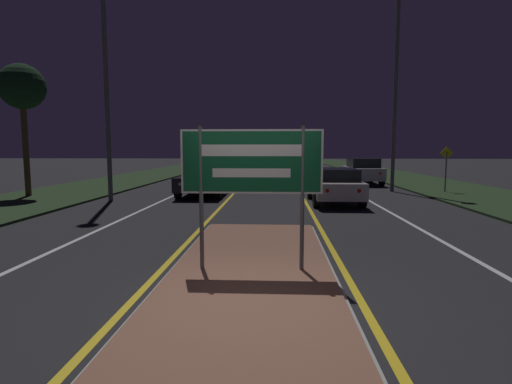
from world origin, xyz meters
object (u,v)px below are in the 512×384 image
(car_approaching_2, at_px, (250,162))
(warning_sign, at_px, (446,165))
(highway_sign, at_px, (251,167))
(car_approaching_0, at_px, (204,179))
(streetlight_right_near, at_px, (397,58))
(car_receding_1, at_px, (362,171))
(car_receding_0, at_px, (335,185))
(streetlight_left_near, at_px, (104,18))
(car_approaching_1, at_px, (242,165))

(car_approaching_2, height_order, warning_sign, warning_sign)
(highway_sign, height_order, car_approaching_0, highway_sign)
(car_approaching_0, bearing_deg, streetlight_right_near, 12.05)
(car_receding_1, bearing_deg, car_approaching_2, 112.14)
(streetlight_right_near, distance_m, warning_sign, 5.59)
(streetlight_right_near, bearing_deg, car_receding_0, -127.99)
(streetlight_right_near, xyz_separation_m, car_approaching_2, (-8.53, 23.46, -5.71))
(car_receding_0, height_order, car_approaching_2, car_receding_0)
(streetlight_right_near, height_order, car_approaching_2, streetlight_right_near)
(highway_sign, distance_m, streetlight_left_near, 12.33)
(car_receding_1, distance_m, car_approaching_0, 10.28)
(highway_sign, distance_m, car_approaching_0, 11.88)
(streetlight_left_near, distance_m, streetlight_right_near, 13.13)
(car_approaching_0, bearing_deg, car_approaching_1, 87.76)
(streetlight_left_near, height_order, car_approaching_1, streetlight_left_near)
(warning_sign, bearing_deg, car_approaching_1, 130.16)
(highway_sign, bearing_deg, car_receding_1, 72.42)
(streetlight_right_near, bearing_deg, streetlight_left_near, -161.26)
(car_receding_0, distance_m, car_receding_1, 8.94)
(car_approaching_1, bearing_deg, warning_sign, -49.84)
(highway_sign, relative_size, streetlight_right_near, 0.24)
(car_approaching_2, bearing_deg, car_receding_0, -79.73)
(streetlight_left_near, height_order, car_approaching_0, streetlight_left_near)
(car_receding_0, relative_size, car_approaching_2, 1.01)
(streetlight_left_near, xyz_separation_m, car_receding_0, (8.95, -0.23, -6.39))
(streetlight_right_near, distance_m, car_approaching_1, 15.70)
(car_receding_0, bearing_deg, streetlight_right_near, 52.01)
(highway_sign, relative_size, car_receding_0, 0.58)
(car_approaching_2, xyz_separation_m, warning_sign, (10.79, -24.20, 0.65))
(streetlight_left_near, height_order, warning_sign, streetlight_left_near)
(car_receding_1, xyz_separation_m, warning_sign, (2.88, -4.76, 0.56))
(car_receding_1, distance_m, warning_sign, 5.60)
(highway_sign, relative_size, streetlight_left_near, 0.23)
(car_approaching_1, relative_size, warning_sign, 2.26)
(streetlight_right_near, relative_size, warning_sign, 4.76)
(highway_sign, bearing_deg, car_approaching_0, 103.98)
(car_receding_1, height_order, car_approaching_2, car_receding_1)
(highway_sign, bearing_deg, streetlight_left_near, 124.32)
(car_approaching_2, bearing_deg, streetlight_right_near, -70.03)
(car_approaching_0, height_order, car_approaching_2, car_approaching_0)
(car_receding_1, xyz_separation_m, car_approaching_0, (-8.38, -5.95, -0.06))
(warning_sign, bearing_deg, streetlight_right_near, 161.98)
(car_receding_1, bearing_deg, car_approaching_0, -144.63)
(streetlight_left_near, height_order, car_receding_0, streetlight_left_near)
(car_receding_0, height_order, car_receding_1, car_receding_1)
(highway_sign, bearing_deg, car_approaching_1, 95.22)
(warning_sign, bearing_deg, car_receding_0, -147.09)
(highway_sign, bearing_deg, warning_sign, 56.45)
(highway_sign, xyz_separation_m, car_approaching_2, (-2.39, 36.87, -1.09))
(car_approaching_0, bearing_deg, car_receding_1, 35.37)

